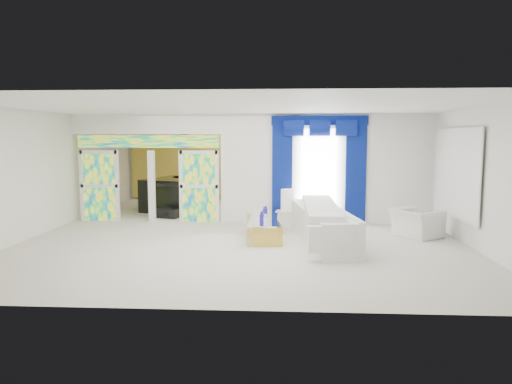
# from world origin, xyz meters

# --- Properties ---
(floor) EXTENTS (12.00, 12.00, 0.00)m
(floor) POSITION_xyz_m (0.00, 0.00, 0.00)
(floor) COLOR #B7AF9E
(floor) RESTS_ON ground
(dividing_wall) EXTENTS (5.70, 0.18, 3.00)m
(dividing_wall) POSITION_xyz_m (2.15, 1.00, 1.50)
(dividing_wall) COLOR white
(dividing_wall) RESTS_ON ground
(dividing_header) EXTENTS (4.30, 0.18, 0.55)m
(dividing_header) POSITION_xyz_m (-2.85, 1.00, 2.73)
(dividing_header) COLOR white
(dividing_header) RESTS_ON dividing_wall
(stained_panel_left) EXTENTS (0.95, 0.04, 2.00)m
(stained_panel_left) POSITION_xyz_m (-4.28, 1.00, 1.00)
(stained_panel_left) COLOR #994C3F
(stained_panel_left) RESTS_ON ground
(stained_panel_right) EXTENTS (0.95, 0.04, 2.00)m
(stained_panel_right) POSITION_xyz_m (-1.42, 1.00, 1.00)
(stained_panel_right) COLOR #994C3F
(stained_panel_right) RESTS_ON ground
(stained_transom) EXTENTS (4.00, 0.05, 0.35)m
(stained_transom) POSITION_xyz_m (-2.85, 1.00, 2.25)
(stained_transom) COLOR #994C3F
(stained_transom) RESTS_ON dividing_header
(window_pane) EXTENTS (1.00, 0.02, 2.30)m
(window_pane) POSITION_xyz_m (1.90, 0.90, 1.45)
(window_pane) COLOR white
(window_pane) RESTS_ON dividing_wall
(blue_drape_left) EXTENTS (0.55, 0.10, 2.80)m
(blue_drape_left) POSITION_xyz_m (0.90, 0.87, 1.40)
(blue_drape_left) COLOR #04134B
(blue_drape_left) RESTS_ON ground
(blue_drape_right) EXTENTS (0.55, 0.10, 2.80)m
(blue_drape_right) POSITION_xyz_m (2.90, 0.87, 1.40)
(blue_drape_right) COLOR #04134B
(blue_drape_right) RESTS_ON ground
(blue_pelmet) EXTENTS (2.60, 0.12, 0.25)m
(blue_pelmet) POSITION_xyz_m (1.90, 0.87, 2.82)
(blue_pelmet) COLOR #04134B
(blue_pelmet) RESTS_ON dividing_wall
(wall_mirror) EXTENTS (0.04, 2.70, 1.90)m
(wall_mirror) POSITION_xyz_m (4.94, -1.00, 1.55)
(wall_mirror) COLOR white
(wall_mirror) RESTS_ON ground
(gold_curtains) EXTENTS (9.70, 0.12, 2.90)m
(gold_curtains) POSITION_xyz_m (0.00, 5.90, 1.50)
(gold_curtains) COLOR gold
(gold_curtains) RESTS_ON ground
(white_sofa) EXTENTS (1.36, 3.95, 0.74)m
(white_sofa) POSITION_xyz_m (1.82, -1.43, 0.37)
(white_sofa) COLOR white
(white_sofa) RESTS_ON ground
(coffee_table) EXTENTS (0.92, 2.03, 0.44)m
(coffee_table) POSITION_xyz_m (0.47, -1.13, 0.22)
(coffee_table) COLOR gold
(coffee_table) RESTS_ON ground
(console_table) EXTENTS (1.26, 0.52, 0.41)m
(console_table) POSITION_xyz_m (1.35, 0.45, 0.20)
(console_table) COLOR silver
(console_table) RESTS_ON ground
(table_lamp) EXTENTS (0.36, 0.36, 0.58)m
(table_lamp) POSITION_xyz_m (1.05, 0.45, 0.70)
(table_lamp) COLOR white
(table_lamp) RESTS_ON console_table
(armchair) EXTENTS (1.30, 1.34, 0.66)m
(armchair) POSITION_xyz_m (4.12, -0.82, 0.33)
(armchair) COLOR white
(armchair) RESTS_ON ground
(grand_piano) EXTENTS (2.16, 2.46, 1.04)m
(grand_piano) POSITION_xyz_m (-2.54, 3.16, 0.52)
(grand_piano) COLOR black
(grand_piano) RESTS_ON ground
(piano_bench) EXTENTS (0.89, 0.57, 0.28)m
(piano_bench) POSITION_xyz_m (-2.54, 1.56, 0.14)
(piano_bench) COLOR black
(piano_bench) RESTS_ON ground
(tv_console) EXTENTS (0.57, 0.53, 0.76)m
(tv_console) POSITION_xyz_m (-4.75, 3.15, 0.38)
(tv_console) COLOR tan
(tv_console) RESTS_ON ground
(chandelier) EXTENTS (0.60, 0.60, 0.60)m
(chandelier) POSITION_xyz_m (-2.30, 3.40, 2.65)
(chandelier) COLOR gold
(chandelier) RESTS_ON ceiling
(decanters) EXTENTS (0.24, 1.26, 0.27)m
(decanters) POSITION_xyz_m (0.47, -1.18, 0.53)
(decanters) COLOR #1E148D
(decanters) RESTS_ON coffee_table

